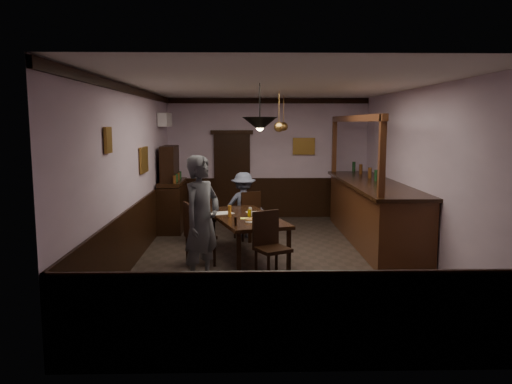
{
  "coord_description": "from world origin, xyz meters",
  "views": [
    {
      "loc": [
        -0.59,
        -8.52,
        2.39
      ],
      "look_at": [
        -0.38,
        0.36,
        1.15
      ],
      "focal_mm": 35.0,
      "sensor_mm": 36.0,
      "label": 1
    }
  ],
  "objects_px": {
    "chair_far_right": "(248,213)",
    "person_standing": "(202,221)",
    "chair_side": "(195,231)",
    "pendant_iron": "(260,124)",
    "person_seated_right": "(243,205)",
    "bar_counter": "(373,210)",
    "coffee_cup": "(272,218)",
    "pendant_brass_mid": "(279,127)",
    "chair_far_left": "(204,216)",
    "person_seated_left": "(201,212)",
    "soda_can": "(249,213)",
    "sideboard": "(172,196)",
    "dining_table": "(245,220)",
    "chair_near": "(270,242)",
    "pendant_brass_far": "(283,127)"
  },
  "relations": [
    {
      "from": "pendant_brass_mid",
      "to": "sideboard",
      "type": "bearing_deg",
      "value": 154.3
    },
    {
      "from": "dining_table",
      "to": "person_seated_left",
      "type": "height_order",
      "value": "person_seated_left"
    },
    {
      "from": "chair_far_right",
      "to": "soda_can",
      "type": "bearing_deg",
      "value": 62.83
    },
    {
      "from": "chair_far_right",
      "to": "person_standing",
      "type": "xyz_separation_m",
      "value": [
        -0.7,
        -2.85,
        0.41
      ]
    },
    {
      "from": "chair_side",
      "to": "coffee_cup",
      "type": "bearing_deg",
      "value": -110.45
    },
    {
      "from": "coffee_cup",
      "to": "chair_far_left",
      "type": "bearing_deg",
      "value": 111.9
    },
    {
      "from": "pendant_iron",
      "to": "bar_counter",
      "type": "bearing_deg",
      "value": 39.53
    },
    {
      "from": "person_seated_left",
      "to": "sideboard",
      "type": "distance_m",
      "value": 1.3
    },
    {
      "from": "chair_near",
      "to": "soda_can",
      "type": "height_order",
      "value": "chair_near"
    },
    {
      "from": "chair_far_right",
      "to": "chair_far_left",
      "type": "bearing_deg",
      "value": -10.18
    },
    {
      "from": "chair_side",
      "to": "pendant_iron",
      "type": "relative_size",
      "value": 1.43
    },
    {
      "from": "chair_far_left",
      "to": "person_seated_left",
      "type": "bearing_deg",
      "value": -88.28
    },
    {
      "from": "chair_far_right",
      "to": "chair_side",
      "type": "xyz_separation_m",
      "value": [
        -0.9,
        -1.82,
        0.03
      ]
    },
    {
      "from": "person_seated_left",
      "to": "coffee_cup",
      "type": "xyz_separation_m",
      "value": [
        1.35,
        -1.83,
        0.22
      ]
    },
    {
      "from": "chair_far_left",
      "to": "chair_side",
      "type": "height_order",
      "value": "chair_side"
    },
    {
      "from": "chair_far_left",
      "to": "pendant_brass_far",
      "type": "bearing_deg",
      "value": -150.9
    },
    {
      "from": "dining_table",
      "to": "pendant_brass_far",
      "type": "relative_size",
      "value": 2.96
    },
    {
      "from": "dining_table",
      "to": "bar_counter",
      "type": "height_order",
      "value": "bar_counter"
    },
    {
      "from": "person_seated_right",
      "to": "bar_counter",
      "type": "height_order",
      "value": "bar_counter"
    },
    {
      "from": "person_standing",
      "to": "soda_can",
      "type": "height_order",
      "value": "person_standing"
    },
    {
      "from": "chair_far_right",
      "to": "pendant_iron",
      "type": "relative_size",
      "value": 1.35
    },
    {
      "from": "chair_far_left",
      "to": "sideboard",
      "type": "xyz_separation_m",
      "value": [
        -0.82,
        1.33,
        0.19
      ]
    },
    {
      "from": "coffee_cup",
      "to": "pendant_brass_mid",
      "type": "height_order",
      "value": "pendant_brass_mid"
    },
    {
      "from": "pendant_brass_mid",
      "to": "pendant_brass_far",
      "type": "relative_size",
      "value": 1.0
    },
    {
      "from": "chair_side",
      "to": "pendant_brass_mid",
      "type": "relative_size",
      "value": 1.31
    },
    {
      "from": "person_seated_left",
      "to": "chair_far_right",
      "type": "bearing_deg",
      "value": 154.61
    },
    {
      "from": "dining_table",
      "to": "pendant_brass_mid",
      "type": "relative_size",
      "value": 2.96
    },
    {
      "from": "coffee_cup",
      "to": "bar_counter",
      "type": "distance_m",
      "value": 2.68
    },
    {
      "from": "dining_table",
      "to": "soda_can",
      "type": "distance_m",
      "value": 0.15
    },
    {
      "from": "person_standing",
      "to": "sideboard",
      "type": "distance_m",
      "value": 4.04
    },
    {
      "from": "bar_counter",
      "to": "pendant_brass_far",
      "type": "bearing_deg",
      "value": 137.72
    },
    {
      "from": "pendant_brass_mid",
      "to": "chair_near",
      "type": "bearing_deg",
      "value": -96.86
    },
    {
      "from": "coffee_cup",
      "to": "pendant_brass_mid",
      "type": "relative_size",
      "value": 0.1
    },
    {
      "from": "dining_table",
      "to": "chair_far_right",
      "type": "height_order",
      "value": "chair_far_right"
    },
    {
      "from": "chair_far_right",
      "to": "pendant_brass_mid",
      "type": "bearing_deg",
      "value": 146.73
    },
    {
      "from": "dining_table",
      "to": "chair_far_left",
      "type": "xyz_separation_m",
      "value": [
        -0.81,
        1.07,
        -0.13
      ]
    },
    {
      "from": "dining_table",
      "to": "pendant_brass_mid",
      "type": "bearing_deg",
      "value": 62.12
    },
    {
      "from": "chair_far_left",
      "to": "person_standing",
      "type": "distance_m",
      "value": 2.62
    },
    {
      "from": "chair_far_left",
      "to": "person_standing",
      "type": "height_order",
      "value": "person_standing"
    },
    {
      "from": "chair_far_left",
      "to": "pendant_iron",
      "type": "xyz_separation_m",
      "value": [
        1.05,
        -1.84,
        1.81
      ]
    },
    {
      "from": "chair_far_right",
      "to": "person_seated_left",
      "type": "bearing_deg",
      "value": -27.44
    },
    {
      "from": "soda_can",
      "to": "sideboard",
      "type": "distance_m",
      "value": 2.98
    },
    {
      "from": "sideboard",
      "to": "soda_can",
      "type": "bearing_deg",
      "value": -54.97
    },
    {
      "from": "chair_near",
      "to": "soda_can",
      "type": "distance_m",
      "value": 1.28
    },
    {
      "from": "dining_table",
      "to": "person_standing",
      "type": "distance_m",
      "value": 1.66
    },
    {
      "from": "person_seated_left",
      "to": "bar_counter",
      "type": "relative_size",
      "value": 0.26
    },
    {
      "from": "chair_side",
      "to": "pendant_iron",
      "type": "xyz_separation_m",
      "value": [
        1.07,
        -0.29,
        1.78
      ]
    },
    {
      "from": "person_seated_left",
      "to": "soda_can",
      "type": "relative_size",
      "value": 9.65
    },
    {
      "from": "person_seated_left",
      "to": "coffee_cup",
      "type": "relative_size",
      "value": 14.48
    },
    {
      "from": "chair_far_left",
      "to": "chair_far_right",
      "type": "bearing_deg",
      "value": -177.41
    }
  ]
}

